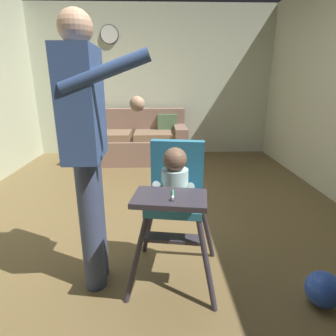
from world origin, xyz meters
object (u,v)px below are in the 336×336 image
object	(u,v)px
high_chair	(175,189)
adult_standing	(87,145)
toy_ball	(324,289)
wall_clock	(109,34)
couch	(134,141)

from	to	relation	value
high_chair	adult_standing	distance (m)	0.62
high_chair	toy_ball	bearing A→B (deg)	80.92
toy_ball	wall_clock	distance (m)	4.69
toy_ball	couch	bearing A→B (deg)	113.15
couch	toy_ball	distance (m)	3.67
high_chair	wall_clock	size ratio (longest dim) A/B	3.11
couch	adult_standing	distance (m)	3.16
couch	toy_ball	xyz separation A→B (m)	(1.44, -3.37, -0.22)
toy_ball	wall_clock	xyz separation A→B (m)	(-1.83, 3.85, 1.96)
wall_clock	high_chair	bearing A→B (deg)	-75.45
wall_clock	adult_standing	bearing A→B (deg)	-83.87
adult_standing	wall_clock	size ratio (longest dim) A/B	5.52
couch	wall_clock	world-z (taller)	wall_clock
adult_standing	couch	bearing A→B (deg)	88.46
couch	high_chair	size ratio (longest dim) A/B	1.86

